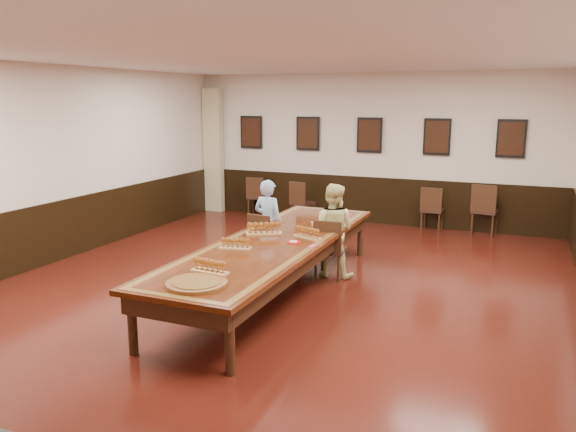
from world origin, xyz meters
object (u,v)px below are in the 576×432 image
at_px(spare_chair_d, 485,209).
at_px(person_man, 268,223).
at_px(chair_woman, 330,248).
at_px(chair_man, 265,240).
at_px(spare_chair_b, 303,202).
at_px(spare_chair_a, 258,196).
at_px(carved_platter, 197,284).
at_px(conference_table, 274,251).
at_px(person_woman, 332,230).
at_px(spare_chair_c, 432,209).

height_order(spare_chair_d, person_man, person_man).
bearing_deg(chair_woman, chair_man, -11.35).
bearing_deg(spare_chair_b, chair_woman, 132.20).
height_order(spare_chair_a, carved_platter, spare_chair_a).
height_order(person_man, conference_table, person_man).
relative_size(chair_woman, person_man, 0.65).
height_order(spare_chair_a, spare_chair_d, spare_chair_d).
bearing_deg(person_woman, spare_chair_c, -107.65).
height_order(chair_woman, person_man, person_man).
xyz_separation_m(chair_man, spare_chair_c, (2.08, 3.60, 0.02)).
xyz_separation_m(spare_chair_c, conference_table, (-1.42, -4.73, 0.15)).
distance_m(spare_chair_a, spare_chair_b, 1.28).
height_order(person_man, carved_platter, person_man).
bearing_deg(spare_chair_b, spare_chair_d, -160.22).
bearing_deg(person_man, carved_platter, 109.95).
bearing_deg(person_man, spare_chair_c, -112.54).
distance_m(chair_woman, person_woman, 0.27).
distance_m(chair_woman, conference_table, 1.10).
relative_size(chair_woman, spare_chair_a, 1.01).
bearing_deg(chair_man, conference_table, 128.33).
xyz_separation_m(spare_chair_a, carved_platter, (2.61, -6.80, 0.32)).
relative_size(chair_woman, spare_chair_b, 1.00).
bearing_deg(spare_chair_a, spare_chair_c, 172.46).
distance_m(chair_man, spare_chair_a, 4.10).
distance_m(chair_man, person_woman, 1.18).
distance_m(chair_woman, spare_chair_a, 4.87).
relative_size(spare_chair_d, carved_platter, 1.29).
bearing_deg(spare_chair_d, carved_platter, 78.76).
xyz_separation_m(spare_chair_a, spare_chair_b, (1.24, -0.31, 0.00)).
xyz_separation_m(chair_man, chair_woman, (1.15, -0.16, 0.02)).
distance_m(spare_chair_a, carved_platter, 7.29).
height_order(spare_chair_d, conference_table, spare_chair_d).
relative_size(spare_chair_b, person_man, 0.65).
distance_m(chair_woman, spare_chair_d, 4.28).
xyz_separation_m(spare_chair_c, carved_platter, (-1.37, -6.76, 0.32)).
distance_m(spare_chair_b, person_man, 3.31).
distance_m(chair_woman, spare_chair_c, 3.87).
distance_m(spare_chair_b, conference_table, 4.65).
relative_size(spare_chair_b, person_woman, 0.64).
relative_size(chair_woman, person_woman, 0.64).
bearing_deg(spare_chair_d, person_woman, 70.47).
relative_size(person_man, person_woman, 0.98).
bearing_deg(chair_woman, spare_chair_c, -107.22).
bearing_deg(spare_chair_d, conference_table, 71.15).
height_order(spare_chair_b, person_man, person_man).
xyz_separation_m(spare_chair_b, person_man, (0.67, -3.23, 0.25)).
distance_m(chair_man, spare_chair_c, 4.16).
bearing_deg(conference_table, spare_chair_a, 118.30).
bearing_deg(carved_platter, spare_chair_d, 70.68).
distance_m(spare_chair_a, spare_chair_c, 3.98).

